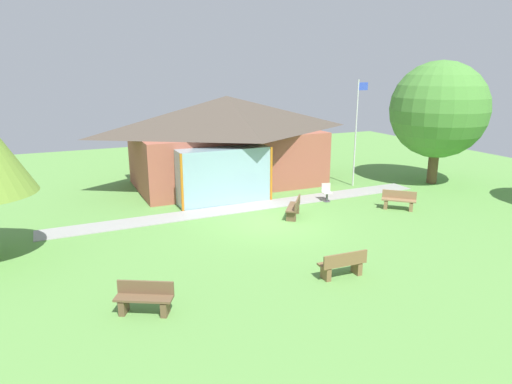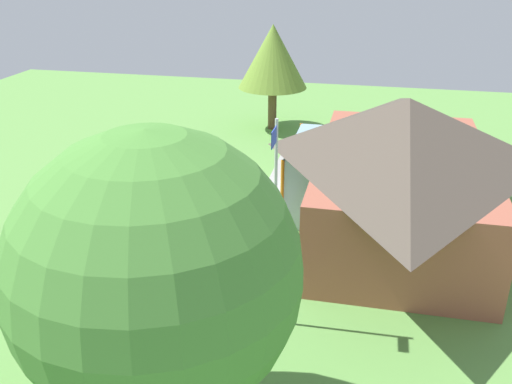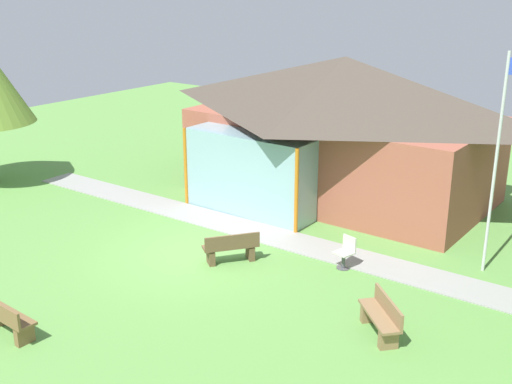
% 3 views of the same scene
% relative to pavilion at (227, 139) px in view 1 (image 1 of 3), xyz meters
% --- Properties ---
extents(ground_plane, '(44.00, 44.00, 0.00)m').
position_rel_pavilion_xyz_m(ground_plane, '(-0.58, -6.89, -2.50)').
color(ground_plane, '#609947').
extents(pavilion, '(10.76, 7.31, 4.80)m').
position_rel_pavilion_xyz_m(pavilion, '(0.00, 0.00, 0.00)').
color(pavilion, '#A35642').
rests_on(pavilion, ground_plane).
extents(footpath, '(18.19, 1.57, 0.03)m').
position_rel_pavilion_xyz_m(footpath, '(-0.58, -4.48, -2.48)').
color(footpath, '#999993').
rests_on(footpath, ground_plane).
extents(flagpole, '(0.64, 0.08, 5.66)m').
position_rel_pavilion_xyz_m(flagpole, '(6.20, -3.07, 0.62)').
color(flagpole, silver).
rests_on(flagpole, ground_plane).
extents(bench_front_left, '(1.53, 1.10, 0.84)m').
position_rel_pavilion_xyz_m(bench_front_left, '(-6.87, -12.02, -2.10)').
color(bench_front_left, brown).
rests_on(bench_front_left, ground_plane).
extents(bench_rear_near_path, '(1.24, 1.47, 0.84)m').
position_rel_pavilion_xyz_m(bench_rear_near_path, '(0.55, -6.59, -2.10)').
color(bench_rear_near_path, brown).
rests_on(bench_rear_near_path, ground_plane).
extents(bench_front_center, '(1.52, 0.50, 0.84)m').
position_rel_pavilion_xyz_m(bench_front_center, '(-0.94, -12.35, -2.10)').
color(bench_front_center, brown).
rests_on(bench_front_center, ground_plane).
extents(bench_mid_right, '(1.40, 1.35, 0.84)m').
position_rel_pavilion_xyz_m(bench_mid_right, '(5.43, -7.54, -2.10)').
color(bench_mid_right, olive).
rests_on(bench_mid_right, ground_plane).
extents(patio_chair_lawn_spare, '(0.53, 0.53, 0.86)m').
position_rel_pavilion_xyz_m(patio_chair_lawn_spare, '(3.18, -5.06, -2.08)').
color(patio_chair_lawn_spare, beige).
rests_on(patio_chair_lawn_spare, ground_plane).
extents(tree_east_hedge, '(5.18, 5.18, 6.65)m').
position_rel_pavilion_xyz_m(tree_east_hedge, '(10.55, -4.38, 1.55)').
color(tree_east_hedge, brown).
rests_on(tree_east_hedge, ground_plane).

